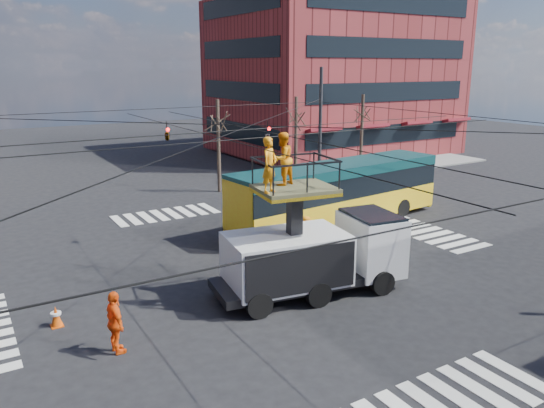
{
  "coord_description": "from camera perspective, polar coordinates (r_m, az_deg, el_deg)",
  "views": [
    {
      "loc": [
        -9.6,
        -17.54,
        8.09
      ],
      "look_at": [
        1.94,
        1.66,
        2.22
      ],
      "focal_mm": 35.0,
      "sensor_mm": 36.0,
      "label": 1
    }
  ],
  "objects": [
    {
      "name": "overhead_network",
      "position": [
        20.67,
        -2.99,
        4.07
      ],
      "size": [
        24.24,
        24.24,
        8.0
      ],
      "color": "#2D2D30",
      "rests_on": "ground"
    },
    {
      "name": "tree_b",
      "position": [
        37.41,
        2.6,
        9.36
      ],
      "size": [
        2.0,
        2.0,
        6.0
      ],
      "color": "#382B21",
      "rests_on": "ground"
    },
    {
      "name": "building_ne",
      "position": [
        52.17,
        6.44,
        13.41
      ],
      "size": [
        20.06,
        16.06,
        14.0
      ],
      "color": "maroon",
      "rests_on": "ground"
    },
    {
      "name": "traffic_cone",
      "position": [
        18.58,
        -22.21,
        -11.12
      ],
      "size": [
        0.36,
        0.36,
        0.68
      ],
      "primitive_type": "cone",
      "color": "#DE4C09",
      "rests_on": "ground"
    },
    {
      "name": "crosswalks",
      "position": [
        21.57,
        -2.15,
        -7.32
      ],
      "size": [
        22.4,
        22.4,
        0.02
      ],
      "primitive_type": null,
      "color": "silver",
      "rests_on": "ground"
    },
    {
      "name": "tree_c",
      "position": [
        41.02,
        9.71,
        9.64
      ],
      "size": [
        2.0,
        2.0,
        6.0
      ],
      "color": "#382B21",
      "rests_on": "ground"
    },
    {
      "name": "ground",
      "position": [
        21.57,
        -2.15,
        -7.35
      ],
      "size": [
        120.0,
        120.0,
        0.0
      ],
      "primitive_type": "plane",
      "color": "black",
      "rests_on": "ground"
    },
    {
      "name": "sidewalk_ne",
      "position": [
        49.86,
        7.39,
        5.3
      ],
      "size": [
        18.0,
        18.0,
        0.12
      ],
      "primitive_type": "cube",
      "color": "slate",
      "rests_on": "ground"
    },
    {
      "name": "utility_truck",
      "position": [
        19.16,
        4.54,
        -3.94
      ],
      "size": [
        7.26,
        3.46,
        5.88
      ],
      "rotation": [
        0.0,
        0.0,
        -0.15
      ],
      "color": "black",
      "rests_on": "ground"
    },
    {
      "name": "worker_ground",
      "position": [
        16.18,
        -16.5,
        -12.14
      ],
      "size": [
        0.56,
        1.15,
        1.9
      ],
      "primitive_type": "imported",
      "rotation": [
        0.0,
        0.0,
        1.65
      ],
      "color": "#F8550F",
      "rests_on": "ground"
    },
    {
      "name": "city_bus",
      "position": [
        27.74,
        7.12,
        1.31
      ],
      "size": [
        12.78,
        3.9,
        3.2
      ],
      "rotation": [
        0.0,
        0.0,
        0.1
      ],
      "color": "#F1B016",
      "rests_on": "ground"
    },
    {
      "name": "tree_a",
      "position": [
        34.48,
        -5.84,
        8.85
      ],
      "size": [
        2.0,
        2.0,
        6.0
      ],
      "color": "#382B21",
      "rests_on": "ground"
    },
    {
      "name": "flagger",
      "position": [
        23.79,
        3.67,
        -3.19
      ],
      "size": [
        1.09,
        1.18,
        1.59
      ],
      "primitive_type": "imported",
      "rotation": [
        0.0,
        0.0,
        -0.92
      ],
      "color": "orange",
      "rests_on": "ground"
    }
  ]
}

